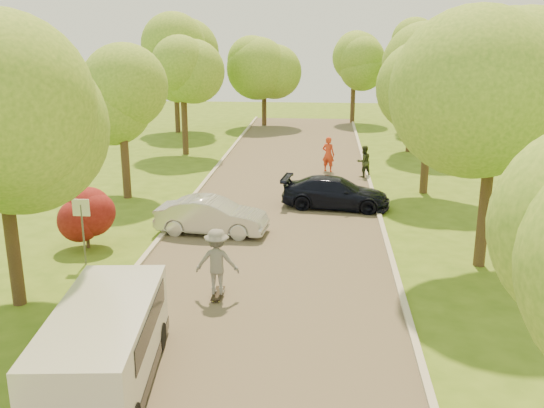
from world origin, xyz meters
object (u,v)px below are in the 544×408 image
(street_sign, at_px, (82,218))
(minivan, at_px, (105,346))
(silver_sedan, at_px, (212,216))
(dark_sedan, at_px, (336,193))
(longboard, at_px, (218,293))
(person_striped, at_px, (328,154))
(person_olive, at_px, (364,161))
(skateboarder, at_px, (217,262))

(street_sign, distance_m, minivan, 7.45)
(silver_sedan, xyz_separation_m, dark_sedan, (4.60, 3.78, -0.02))
(street_sign, xyz_separation_m, longboard, (4.68, -2.10, -1.46))
(person_striped, distance_m, person_olive, 2.10)
(person_striped, bearing_deg, street_sign, 84.22)
(silver_sedan, bearing_deg, person_striped, -16.27)
(street_sign, relative_size, minivan, 0.43)
(person_striped, bearing_deg, dark_sedan, 115.88)
(minivan, xyz_separation_m, person_olive, (6.48, 19.65, -0.15))
(silver_sedan, bearing_deg, dark_sedan, -44.78)
(street_sign, bearing_deg, person_striped, 60.86)
(dark_sedan, height_order, person_striped, person_striped)
(street_sign, relative_size, dark_sedan, 0.48)
(street_sign, distance_m, longboard, 5.33)
(longboard, bearing_deg, street_sign, -24.57)
(street_sign, xyz_separation_m, minivan, (3.12, -6.74, -0.60))
(minivan, height_order, skateboarder, skateboarder)
(street_sign, relative_size, silver_sedan, 0.53)
(dark_sedan, relative_size, longboard, 4.65)
(street_sign, bearing_deg, skateboarder, -24.22)
(skateboarder, distance_m, person_striped, 16.40)
(dark_sedan, bearing_deg, skateboarder, 167.03)
(longboard, xyz_separation_m, person_striped, (3.12, 16.10, 0.83))
(street_sign, xyz_separation_m, silver_sedan, (3.50, 3.40, -0.89))
(longboard, distance_m, person_striped, 16.42)
(street_sign, relative_size, person_olive, 1.34)
(longboard, height_order, person_striped, person_striped)
(minivan, xyz_separation_m, person_striped, (4.68, 20.73, -0.02))
(dark_sedan, xyz_separation_m, person_olive, (1.50, 5.74, 0.16))
(longboard, relative_size, skateboarder, 0.51)
(person_striped, xyz_separation_m, person_olive, (1.80, -1.08, -0.12))
(dark_sedan, bearing_deg, person_olive, -7.36)
(person_striped, relative_size, person_olive, 1.15)
(silver_sedan, height_order, skateboarder, skateboarder)
(street_sign, bearing_deg, longboard, -24.22)
(street_sign, height_order, person_striped, street_sign)
(minivan, bearing_deg, dark_sedan, 64.28)
(longboard, xyz_separation_m, skateboarder, (0.00, -0.00, 0.97))
(silver_sedan, height_order, person_striped, person_striped)
(street_sign, distance_m, skateboarder, 5.15)
(longboard, bearing_deg, skateboarder, 89.65)
(skateboarder, bearing_deg, minivan, 71.15)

